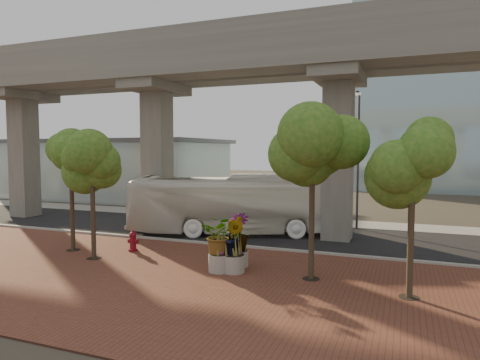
% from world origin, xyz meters
% --- Properties ---
extents(ground, '(160.00, 160.00, 0.00)m').
position_xyz_m(ground, '(0.00, 0.00, 0.00)').
color(ground, '#3C362B').
rests_on(ground, ground).
extents(brick_plaza, '(70.00, 13.00, 0.06)m').
position_xyz_m(brick_plaza, '(0.00, -8.00, 0.03)').
color(brick_plaza, brown).
rests_on(brick_plaza, ground).
extents(asphalt_road, '(90.00, 8.00, 0.04)m').
position_xyz_m(asphalt_road, '(0.00, 2.00, 0.02)').
color(asphalt_road, black).
rests_on(asphalt_road, ground).
extents(curb_strip, '(70.00, 0.25, 0.16)m').
position_xyz_m(curb_strip, '(0.00, -2.00, 0.08)').
color(curb_strip, '#A09D95').
rests_on(curb_strip, ground).
extents(far_sidewalk, '(90.00, 3.00, 0.06)m').
position_xyz_m(far_sidewalk, '(0.00, 7.50, 0.03)').
color(far_sidewalk, '#A09D95').
rests_on(far_sidewalk, ground).
extents(transit_viaduct, '(72.00, 5.60, 12.40)m').
position_xyz_m(transit_viaduct, '(0.00, 2.00, 7.29)').
color(transit_viaduct, gray).
rests_on(transit_viaduct, ground).
extents(station_pavilion, '(23.00, 13.00, 6.30)m').
position_xyz_m(station_pavilion, '(-20.00, 16.00, 3.22)').
color(station_pavilion, '#A2B6B9').
rests_on(station_pavilion, ground).
extents(transit_bus, '(13.40, 7.28, 3.66)m').
position_xyz_m(transit_bus, '(0.07, 1.35, 1.83)').
color(transit_bus, white).
rests_on(transit_bus, ground).
extents(fire_hydrant, '(0.53, 0.48, 1.06)m').
position_xyz_m(fire_hydrant, '(-3.16, -4.86, 0.57)').
color(fire_hydrant, maroon).
rests_on(fire_hydrant, ground).
extents(planter_front, '(2.14, 2.14, 2.35)m').
position_xyz_m(planter_front, '(2.42, -6.60, 1.49)').
color(planter_front, '#9F9A8F').
rests_on(planter_front, ground).
extents(planter_right, '(2.18, 2.18, 2.33)m').
position_xyz_m(planter_right, '(2.85, -5.56, 1.47)').
color(planter_right, gray).
rests_on(planter_right, ground).
extents(planter_left, '(2.08, 2.08, 2.29)m').
position_xyz_m(planter_left, '(3.00, -6.48, 1.45)').
color(planter_left, '#A4A194').
rests_on(planter_left, ground).
extents(street_tree_far_west, '(3.18, 3.18, 6.36)m').
position_xyz_m(street_tree_far_west, '(-6.15, -5.80, 4.95)').
color(street_tree_far_west, '#4A3C2A').
rests_on(street_tree_far_west, ground).
extents(street_tree_near_west, '(3.34, 3.34, 6.04)m').
position_xyz_m(street_tree_near_west, '(-4.00, -6.78, 4.56)').
color(street_tree_near_west, '#4A3C2A').
rests_on(street_tree_near_west, ground).
extents(street_tree_near_east, '(4.16, 4.16, 7.17)m').
position_xyz_m(street_tree_near_east, '(6.23, -6.25, 5.31)').
color(street_tree_near_east, '#4A3C2A').
rests_on(street_tree_near_east, ground).
extents(street_tree_far_east, '(3.71, 3.71, 6.25)m').
position_xyz_m(street_tree_far_east, '(9.86, -7.13, 4.60)').
color(street_tree_far_east, '#4A3C2A').
rests_on(street_tree_far_east, ground).
extents(streetlamp_west, '(0.36, 1.04, 7.21)m').
position_xyz_m(streetlamp_west, '(-8.20, 6.52, 4.21)').
color(streetlamp_west, '#2F2F34').
rests_on(streetlamp_west, ground).
extents(streetlamp_east, '(0.44, 1.27, 8.79)m').
position_xyz_m(streetlamp_east, '(6.72, 5.67, 5.13)').
color(streetlamp_east, '#323237').
rests_on(streetlamp_east, ground).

